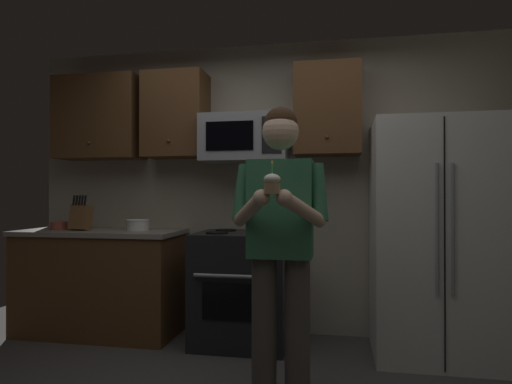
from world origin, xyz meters
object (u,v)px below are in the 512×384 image
at_px(oven_range, 242,287).
at_px(microwave, 245,139).
at_px(bowl_small_colored, 59,225).
at_px(refrigerator, 433,239).
at_px(knife_block, 81,217).
at_px(cupcake, 272,183).
at_px(person, 280,235).
at_px(bowl_large_white, 138,225).

distance_m(oven_range, microwave, 1.26).
xyz_separation_m(oven_range, bowl_small_colored, (-1.70, 0.00, 0.50)).
bearing_deg(bowl_small_colored, oven_range, -0.01).
xyz_separation_m(refrigerator, bowl_small_colored, (-3.20, 0.04, 0.06)).
xyz_separation_m(oven_range, knife_block, (-1.47, -0.03, 0.57)).
height_order(oven_range, knife_block, knife_block).
distance_m(oven_range, bowl_small_colored, 1.77).
bearing_deg(bowl_small_colored, knife_block, -7.25).
bearing_deg(oven_range, cupcake, -71.14).
height_order(oven_range, bowl_small_colored, bowl_small_colored).
bearing_deg(bowl_small_colored, cupcake, -31.42).
bearing_deg(person, refrigerator, 41.93).
xyz_separation_m(microwave, knife_block, (-1.47, -0.15, -0.68)).
xyz_separation_m(bowl_small_colored, person, (2.15, -0.98, 0.04)).
bearing_deg(bowl_large_white, microwave, 3.64).
height_order(knife_block, person, person).
relative_size(oven_range, bowl_small_colored, 6.16).
bearing_deg(bowl_large_white, oven_range, -3.44).
xyz_separation_m(microwave, bowl_small_colored, (-1.70, -0.12, -0.76)).
bearing_deg(microwave, cupcake, -72.62).
bearing_deg(person, cupcake, -90.00).
bearing_deg(person, oven_range, 114.50).
bearing_deg(oven_range, bowl_large_white, 176.56).
bearing_deg(oven_range, refrigerator, -1.50).
distance_m(refrigerator, person, 1.42).
bearing_deg(bowl_large_white, refrigerator, -2.26).
bearing_deg(knife_block, bowl_small_colored, 172.75).
bearing_deg(cupcake, refrigerator, 50.45).
bearing_deg(bowl_large_white, person, -36.41).
xyz_separation_m(oven_range, person, (0.45, -0.98, 0.53)).
relative_size(knife_block, bowl_large_white, 1.55).
xyz_separation_m(person, cupcake, (-0.00, -0.33, 0.30)).
bearing_deg(oven_range, person, -65.50).
bearing_deg(bowl_small_colored, bowl_large_white, 4.47).
bearing_deg(knife_block, refrigerator, -0.19).
bearing_deg(cupcake, bowl_large_white, 135.87).
distance_m(oven_range, bowl_large_white, 1.09).
bearing_deg(microwave, refrigerator, -6.03).
distance_m(knife_block, bowl_large_white, 0.51).
relative_size(refrigerator, cupcake, 10.35).
xyz_separation_m(refrigerator, person, (-1.05, -0.94, 0.10)).
distance_m(person, cupcake, 0.44).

